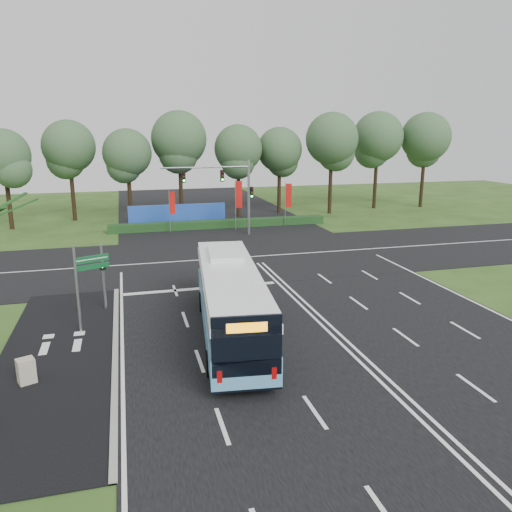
{
  "coord_description": "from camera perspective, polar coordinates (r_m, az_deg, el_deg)",
  "views": [
    {
      "loc": [
        -9.31,
        -24.56,
        9.64
      ],
      "look_at": [
        -2.23,
        2.0,
        2.69
      ],
      "focal_mm": 35.0,
      "sensor_mm": 36.0,
      "label": 1
    }
  ],
  "objects": [
    {
      "name": "street_sign",
      "position": [
        25.37,
        -19.08,
        -2.41
      ],
      "size": [
        1.6,
        0.72,
        4.39
      ],
      "rotation": [
        0.0,
        0.0,
        0.39
      ],
      "color": "gray",
      "rests_on": "ground"
    },
    {
      "name": "banner_flag_left",
      "position": [
        48.61,
        -9.62,
        5.75
      ],
      "size": [
        0.6,
        0.09,
        4.07
      ],
      "rotation": [
        0.0,
        0.0,
        0.07
      ],
      "color": "gray",
      "rests_on": "ground"
    },
    {
      "name": "pedestrian_signal",
      "position": [
        28.39,
        -17.06,
        -2.03
      ],
      "size": [
        0.33,
        0.43,
        3.69
      ],
      "rotation": [
        0.0,
        0.0,
        0.25
      ],
      "color": "gray",
      "rests_on": "ground"
    },
    {
      "name": "kerb_strip",
      "position": [
        23.61,
        -15.77,
        -10.33
      ],
      "size": [
        0.25,
        18.0,
        0.12
      ],
      "primitive_type": "cube",
      "color": "gray",
      "rests_on": "ground"
    },
    {
      "name": "road_main",
      "position": [
        27.98,
        5.51,
        -6.0
      ],
      "size": [
        20.0,
        120.0,
        0.04
      ],
      "primitive_type": "cube",
      "color": "black",
      "rests_on": "ground"
    },
    {
      "name": "banner_flag_right",
      "position": [
        51.29,
        3.65,
        6.64
      ],
      "size": [
        0.63,
        0.27,
        4.49
      ],
      "rotation": [
        0.0,
        0.0,
        -0.35
      ],
      "color": "gray",
      "rests_on": "ground"
    },
    {
      "name": "banner_flag_mid",
      "position": [
        49.3,
        -2.08,
        6.68
      ],
      "size": [
        0.73,
        0.13,
        4.94
      ],
      "rotation": [
        0.0,
        0.0,
        0.1
      ],
      "color": "gray",
      "rests_on": "ground"
    },
    {
      "name": "road_cross",
      "position": [
        38.94,
        -0.62,
        -0.11
      ],
      "size": [
        120.0,
        14.0,
        0.05
      ],
      "primitive_type": "cube",
      "color": "black",
      "rests_on": "ground"
    },
    {
      "name": "utility_cabinet",
      "position": [
        21.83,
        -24.77,
        -11.9
      ],
      "size": [
        0.79,
        0.73,
        1.05
      ],
      "primitive_type": "cube",
      "rotation": [
        0.0,
        0.0,
        0.41
      ],
      "color": "#ADA78C",
      "rests_on": "ground"
    },
    {
      "name": "blue_hoarding",
      "position": [
        52.54,
        -8.95,
        4.66
      ],
      "size": [
        10.0,
        0.3,
        2.2
      ],
      "primitive_type": "cube",
      "color": "#214CB6",
      "rests_on": "ground"
    },
    {
      "name": "hedge",
      "position": [
        50.79,
        -4.12,
        3.67
      ],
      "size": [
        22.0,
        1.2,
        0.8
      ],
      "primitive_type": "cube",
      "color": "#143718",
      "rests_on": "ground"
    },
    {
      "name": "city_bus",
      "position": [
        23.81,
        -2.96,
        -5.04
      ],
      "size": [
        4.02,
        12.72,
        3.59
      ],
      "rotation": [
        0.0,
        0.0,
        -0.11
      ],
      "color": "#5398C2",
      "rests_on": "ground"
    },
    {
      "name": "bike_path",
      "position": [
        23.82,
        -21.64,
        -10.67
      ],
      "size": [
        5.0,
        18.0,
        0.06
      ],
      "primitive_type": "cube",
      "color": "black",
      "rests_on": "ground"
    },
    {
      "name": "traffic_light_gantry",
      "position": [
        46.33,
        -3.01,
        8.0
      ],
      "size": [
        8.41,
        0.28,
        7.0
      ],
      "color": "gray",
      "rests_on": "ground"
    },
    {
      "name": "eucalyptus_row",
      "position": [
        58.03,
        0.04,
        12.75
      ],
      "size": [
        53.74,
        8.99,
        11.93
      ],
      "color": "black",
      "rests_on": "ground"
    },
    {
      "name": "ground",
      "position": [
        27.98,
        5.51,
        -6.04
      ],
      "size": [
        120.0,
        120.0,
        0.0
      ],
      "primitive_type": "plane",
      "color": "#274717",
      "rests_on": "ground"
    }
  ]
}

